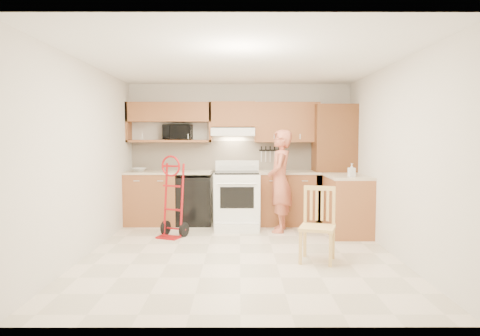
{
  "coord_description": "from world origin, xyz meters",
  "views": [
    {
      "loc": [
        -0.01,
        -5.67,
        1.54
      ],
      "look_at": [
        0.0,
        0.5,
        1.1
      ],
      "focal_mm": 32.54,
      "sensor_mm": 36.0,
      "label": 1
    }
  ],
  "objects_px": {
    "microwave": "(178,132)",
    "dining_chair": "(317,225)",
    "person": "(280,181)",
    "range": "(237,195)",
    "hand_truck": "(171,201)"
  },
  "relations": [
    {
      "from": "person",
      "to": "hand_truck",
      "type": "bearing_deg",
      "value": -68.45
    },
    {
      "from": "microwave",
      "to": "dining_chair",
      "type": "height_order",
      "value": "microwave"
    },
    {
      "from": "hand_truck",
      "to": "microwave",
      "type": "bearing_deg",
      "value": 115.9
    },
    {
      "from": "range",
      "to": "person",
      "type": "xyz_separation_m",
      "value": [
        0.7,
        -0.28,
        0.27
      ]
    },
    {
      "from": "person",
      "to": "dining_chair",
      "type": "distance_m",
      "value": 1.8
    },
    {
      "from": "range",
      "to": "dining_chair",
      "type": "relative_size",
      "value": 1.22
    },
    {
      "from": "hand_truck",
      "to": "dining_chair",
      "type": "xyz_separation_m",
      "value": [
        2.01,
        -1.33,
        -0.11
      ]
    },
    {
      "from": "dining_chair",
      "to": "microwave",
      "type": "bearing_deg",
      "value": 146.97
    },
    {
      "from": "hand_truck",
      "to": "person",
      "type": "bearing_deg",
      "value": 36.67
    },
    {
      "from": "person",
      "to": "microwave",
      "type": "bearing_deg",
      "value": -104.45
    },
    {
      "from": "range",
      "to": "person",
      "type": "height_order",
      "value": "person"
    },
    {
      "from": "microwave",
      "to": "person",
      "type": "distance_m",
      "value": 2.07
    },
    {
      "from": "microwave",
      "to": "person",
      "type": "xyz_separation_m",
      "value": [
        1.76,
        -0.74,
        -0.8
      ]
    },
    {
      "from": "range",
      "to": "microwave",
      "type": "bearing_deg",
      "value": 156.61
    },
    {
      "from": "person",
      "to": "range",
      "type": "bearing_deg",
      "value": -103.37
    }
  ]
}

